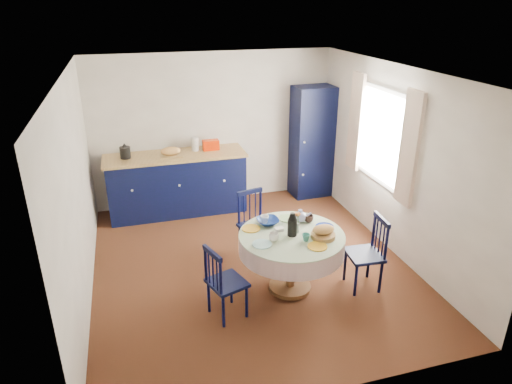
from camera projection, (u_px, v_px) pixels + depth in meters
floor at (250, 264)px, 6.06m from camera, size 4.50×4.50×0.00m
ceiling at (249, 72)px, 5.08m from camera, size 4.50×4.50×0.00m
wall_back at (214, 129)px, 7.56m from camera, size 4.00×0.02×2.50m
wall_left at (77, 195)px, 5.06m from camera, size 0.02×4.50×2.50m
wall_right at (394, 162)px, 6.08m from camera, size 0.02×4.50×2.50m
window at (382, 136)px, 6.23m from camera, size 0.10×1.74×1.45m
kitchen_counter at (177, 183)px, 7.36m from camera, size 2.22×0.69×1.23m
pantry_cabinet at (312, 142)px, 7.88m from camera, size 0.69×0.51×1.92m
dining_table at (292, 243)px, 5.32m from camera, size 1.23×1.23×1.02m
chair_left at (224, 282)px, 4.92m from camera, size 0.48×0.49×0.87m
chair_far at (255, 224)px, 6.13m from camera, size 0.48×0.47×0.91m
chair_right at (367, 253)px, 5.43m from camera, size 0.42×0.44×0.92m
mug_a at (274, 237)px, 5.12m from camera, size 0.11×0.11×0.09m
mug_b at (306, 237)px, 5.12m from camera, size 0.09×0.09×0.08m
mug_c at (309, 219)px, 5.55m from camera, size 0.11×0.11×0.09m
mug_d at (265, 219)px, 5.51m from camera, size 0.11×0.11×0.10m
cobalt_bowl at (268, 221)px, 5.50m from camera, size 0.27×0.27×0.07m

